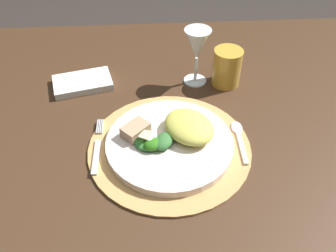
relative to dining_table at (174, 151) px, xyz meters
name	(u,v)px	position (x,y,z in m)	size (l,w,h in m)	color
dining_table	(174,151)	(0.00, 0.00, 0.00)	(1.28, 0.95, 0.72)	#422A19
placemat	(170,147)	(-0.02, -0.10, 0.12)	(0.35, 0.35, 0.01)	tan
dinner_plate	(170,143)	(-0.02, -0.10, 0.14)	(0.27, 0.27, 0.02)	silver
pasta_serving	(189,127)	(0.02, -0.08, 0.16)	(0.12, 0.10, 0.04)	#DAD358
salad_greens	(154,142)	(-0.05, -0.12, 0.15)	(0.10, 0.07, 0.03)	#4C6E2C
bread_piece	(136,130)	(-0.09, -0.08, 0.16)	(0.06, 0.04, 0.03)	tan
fork	(97,148)	(-0.17, -0.10, 0.13)	(0.02, 0.16, 0.00)	silver
spoon	(238,134)	(0.14, -0.08, 0.13)	(0.03, 0.13, 0.01)	silver
napkin	(83,83)	(-0.23, 0.14, 0.13)	(0.15, 0.09, 0.02)	white
wine_glass	(197,46)	(0.07, 0.14, 0.23)	(0.07, 0.07, 0.15)	silver
amber_tumbler	(227,67)	(0.14, 0.13, 0.17)	(0.07, 0.07, 0.10)	gold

